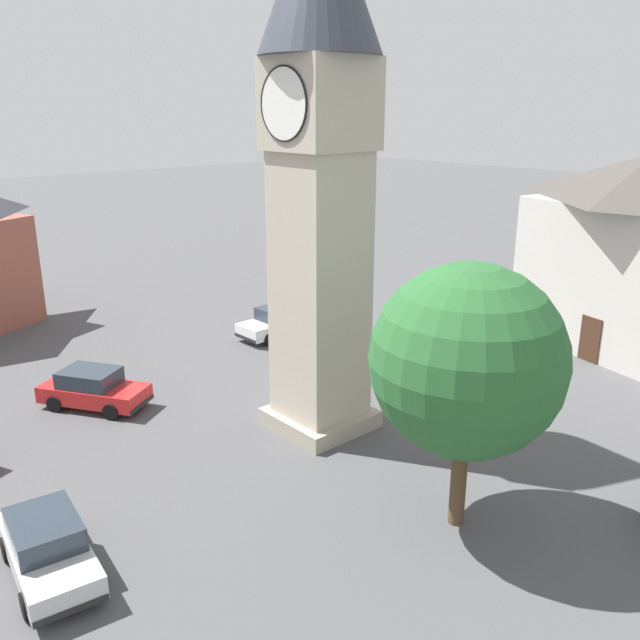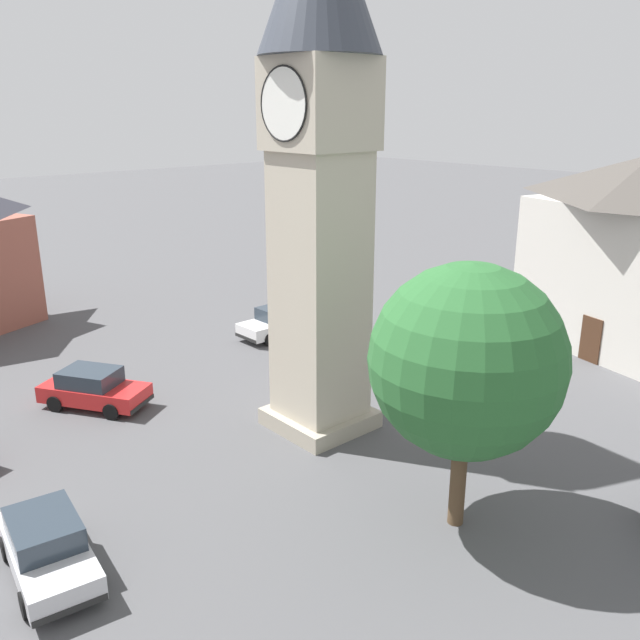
# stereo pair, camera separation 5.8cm
# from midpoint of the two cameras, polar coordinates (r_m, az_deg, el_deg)

# --- Properties ---
(ground_plane) EXTENTS (200.00, 200.00, 0.00)m
(ground_plane) POSITION_cam_midpoint_polar(r_m,az_deg,el_deg) (24.80, -0.07, -8.96)
(ground_plane) COLOR #4C4C4F
(clock_tower) EXTENTS (3.92, 3.92, 17.97)m
(clock_tower) POSITION_cam_midpoint_polar(r_m,az_deg,el_deg) (22.15, -0.08, 15.97)
(clock_tower) COLOR #A59C89
(clock_tower) RESTS_ON ground
(car_blue_kerb) EXTENTS (4.31, 2.21, 1.53)m
(car_blue_kerb) POSITION_cam_midpoint_polar(r_m,az_deg,el_deg) (18.69, -22.36, -17.55)
(car_blue_kerb) COLOR silver
(car_blue_kerb) RESTS_ON ground
(car_silver_kerb) EXTENTS (4.39, 3.63, 1.53)m
(car_silver_kerb) POSITION_cam_midpoint_polar(r_m,az_deg,el_deg) (27.33, -18.89, -5.59)
(car_silver_kerb) COLOR red
(car_silver_kerb) RESTS_ON ground
(car_red_corner) EXTENTS (1.90, 4.17, 1.53)m
(car_red_corner) POSITION_cam_midpoint_polar(r_m,az_deg,el_deg) (33.84, -3.66, -0.14)
(car_red_corner) COLOR white
(car_red_corner) RESTS_ON ground
(pedestrian) EXTENTS (0.55, 0.28, 1.69)m
(pedestrian) POSITION_cam_midpoint_polar(r_m,az_deg,el_deg) (26.93, 9.92, -4.64)
(pedestrian) COLOR #706656
(pedestrian) RESTS_ON ground
(tree) EXTENTS (5.17, 5.17, 7.47)m
(tree) POSITION_cam_midpoint_polar(r_m,az_deg,el_deg) (17.73, 12.39, -3.43)
(tree) COLOR brown
(tree) RESTS_ON ground
(building_corner_back) EXTENTS (11.92, 7.74, 9.22)m
(building_corner_back) POSITION_cam_midpoint_polar(r_m,az_deg,el_deg) (33.76, 25.60, 5.00)
(building_corner_back) COLOR beige
(building_corner_back) RESTS_ON ground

